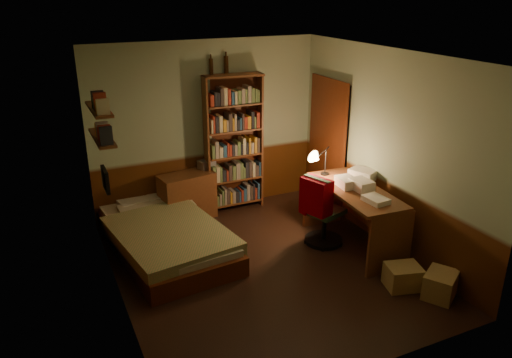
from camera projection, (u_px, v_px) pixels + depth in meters
name	position (u px, v px, depth m)	size (l,w,h in m)	color
floor	(264.00, 268.00, 6.27)	(3.50, 4.00, 0.02)	black
ceiling	(266.00, 55.00, 5.32)	(3.50, 4.00, 0.02)	silver
wall_back	(207.00, 128.00, 7.49)	(3.50, 0.02, 2.60)	gray
wall_left	(111.00, 195.00, 5.10)	(0.02, 4.00, 2.60)	gray
wall_right	(387.00, 150.00, 6.48)	(0.02, 4.00, 2.60)	gray
wall_front	(372.00, 247.00, 4.09)	(3.50, 0.02, 2.60)	gray
doorway	(328.00, 146.00, 7.68)	(0.06, 0.90, 2.00)	black
door_trim	(327.00, 146.00, 7.66)	(0.02, 0.98, 2.08)	#431A0A
bed	(165.00, 226.00, 6.57)	(1.21, 2.27, 0.67)	#678049
dresser	(187.00, 196.00, 7.46)	(0.80, 0.40, 0.71)	#5A2F17
mini_stereo	(207.00, 164.00, 7.56)	(0.23, 0.18, 0.13)	#B2B2B7
bookshelf	(234.00, 144.00, 7.59)	(0.90, 0.28, 2.10)	#5A2F17
bottle_left	(211.00, 67.00, 7.15)	(0.06, 0.06, 0.23)	black
bottle_right	(226.00, 65.00, 7.24)	(0.07, 0.07, 0.25)	black
desk	(353.00, 218.00, 6.63)	(0.64, 1.55, 0.83)	#5A2F17
paper_stack	(363.00, 174.00, 6.80)	(0.25, 0.34, 0.14)	silver
desk_lamp	(326.00, 152.00, 6.86)	(0.20, 0.20, 0.67)	black
office_chair	(325.00, 214.00, 6.72)	(0.43, 0.38, 0.86)	#2E5330
red_jacket	(326.00, 174.00, 6.27)	(0.22, 0.40, 0.47)	#90000D
wall_shelf_lower	(102.00, 138.00, 5.97)	(0.20, 0.90, 0.03)	#5A2F17
wall_shelf_upper	(99.00, 109.00, 5.84)	(0.20, 0.90, 0.03)	#5A2F17
framed_picture	(105.00, 180.00, 5.64)	(0.04, 0.32, 0.26)	black
cardboard_box_a	(440.00, 285.00, 5.63)	(0.39, 0.32, 0.30)	#A2854B
cardboard_box_b	(403.00, 277.00, 5.80)	(0.39, 0.32, 0.27)	#A2854B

